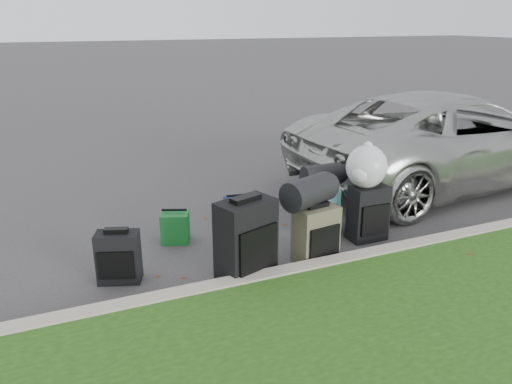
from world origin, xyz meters
name	(u,v)px	position (x,y,z in m)	size (l,w,h in m)	color
ground	(270,239)	(0.00, 0.00, 0.00)	(120.00, 120.00, 0.00)	#383535
curb	(311,270)	(0.00, -1.00, 0.07)	(120.00, 0.18, 0.15)	#9E937F
suv	(449,138)	(3.55, 0.95, 0.72)	(2.39, 5.19, 1.44)	#B7B7B2
suitcase_small_black	(119,257)	(-1.81, -0.32, 0.26)	(0.42, 0.23, 0.52)	black
suitcase_large_black_left	(246,240)	(-0.61, -0.74, 0.41)	(0.57, 0.34, 0.83)	black
suitcase_olive	(316,234)	(0.21, -0.70, 0.31)	(0.46, 0.29, 0.63)	#423F2C
suitcase_teal	(321,211)	(0.64, -0.07, 0.29)	(0.41, 0.24, 0.58)	teal
suitcase_large_black_right	(368,213)	(1.07, -0.44, 0.33)	(0.44, 0.27, 0.66)	black
tote_green	(175,227)	(-1.06, 0.38, 0.18)	(0.32, 0.26, 0.36)	#186E29
tote_navy	(237,210)	(-0.17, 0.66, 0.16)	(0.31, 0.24, 0.33)	navy
duffel_left	(309,192)	(0.15, -0.64, 0.79)	(0.32, 0.32, 0.59)	black
duffel_right	(322,175)	(0.69, 0.01, 0.72)	(0.27, 0.27, 0.48)	black
trash_bag	(367,167)	(1.02, -0.41, 0.90)	(0.48, 0.48, 0.48)	silver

